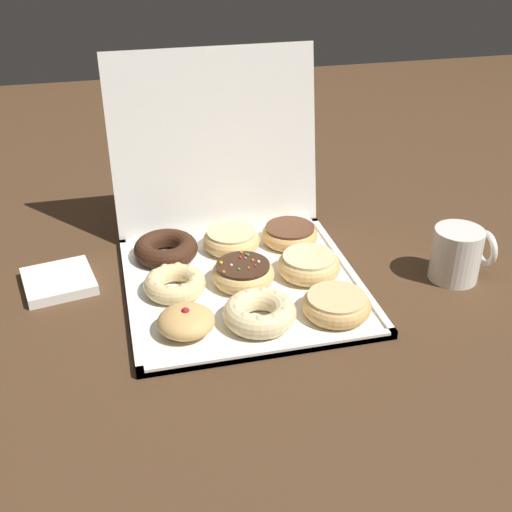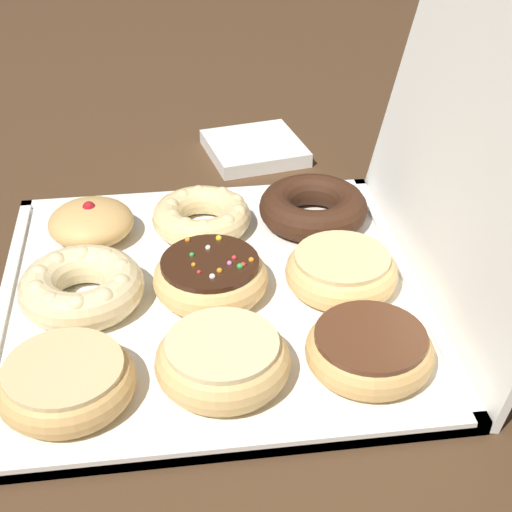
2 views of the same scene
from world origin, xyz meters
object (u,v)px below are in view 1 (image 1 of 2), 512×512
cruller_donut_1 (262,312)px  glazed_ring_donut_5 (310,266)px  donut_box (243,285)px  glazed_ring_donut_7 (231,240)px  jelly_filled_donut_0 (186,321)px  coffee_mug (458,253)px  cruller_donut_3 (174,282)px  chocolate_frosted_donut_8 (290,234)px  sprinkle_donut_4 (243,274)px  napkin_stack (59,281)px  glazed_ring_donut_2 (336,305)px  chocolate_cake_ring_donut_6 (166,249)px

cruller_donut_1 → glazed_ring_donut_5: same height
donut_box → glazed_ring_donut_7: size_ratio=3.70×
donut_box → jelly_filled_donut_0: jelly_filled_donut_0 is taller
glazed_ring_donut_5 → coffee_mug: size_ratio=1.05×
cruller_donut_3 → chocolate_frosted_donut_8: (0.24, 0.12, 0.00)m
sprinkle_donut_4 → napkin_stack: bearing=164.5°
cruller_donut_1 → sprinkle_donut_4: size_ratio=1.07×
chocolate_frosted_donut_8 → coffee_mug: coffee_mug is taller
glazed_ring_donut_2 → cruller_donut_3: (-0.25, 0.13, -0.00)m
cruller_donut_3 → sprinkle_donut_4: bearing=-3.4°
chocolate_cake_ring_donut_6 → napkin_stack: size_ratio=1.01×
glazed_ring_donut_5 → chocolate_frosted_donut_8: (0.00, 0.13, -0.00)m
coffee_mug → glazed_ring_donut_5: bearing=168.8°
chocolate_cake_ring_donut_6 → donut_box: bearing=-45.8°
cruller_donut_1 → sprinkle_donut_4: (-0.00, 0.12, -0.00)m
sprinkle_donut_4 → glazed_ring_donut_5: 0.12m
glazed_ring_donut_5 → napkin_stack: glazed_ring_donut_5 is taller
donut_box → glazed_ring_donut_7: (0.01, 0.13, 0.02)m
donut_box → jelly_filled_donut_0: (-0.12, -0.12, 0.02)m
glazed_ring_donut_5 → chocolate_frosted_donut_8: 0.13m
cruller_donut_3 → sprinkle_donut_4: 0.12m
donut_box → glazed_ring_donut_5: 0.12m
chocolate_cake_ring_donut_6 → sprinkle_donut_4: bearing=-46.6°
donut_box → chocolate_cake_ring_donut_6: bearing=134.2°
cruller_donut_1 → napkin_stack: (-0.32, 0.21, -0.02)m
chocolate_cake_ring_donut_6 → chocolate_frosted_donut_8: chocolate_cake_ring_donut_6 is taller
coffee_mug → napkin_stack: bearing=168.6°
jelly_filled_donut_0 → sprinkle_donut_4: size_ratio=0.82×
donut_box → glazed_ring_donut_5: (0.12, -0.00, 0.03)m
cruller_donut_3 → chocolate_frosted_donut_8: same height
chocolate_cake_ring_donut_6 → glazed_ring_donut_7: bearing=1.4°
glazed_ring_donut_5 → glazed_ring_donut_2: bearing=-87.0°
chocolate_frosted_donut_8 → coffee_mug: size_ratio=1.02×
sprinkle_donut_4 → chocolate_frosted_donut_8: (0.12, 0.13, -0.00)m
chocolate_cake_ring_donut_6 → chocolate_frosted_donut_8: size_ratio=1.09×
glazed_ring_donut_2 → glazed_ring_donut_5: (-0.01, 0.12, 0.00)m
sprinkle_donut_4 → chocolate_frosted_donut_8: 0.18m
glazed_ring_donut_7 → coffee_mug: (0.38, -0.19, 0.02)m
glazed_ring_donut_2 → glazed_ring_donut_7: glazed_ring_donut_7 is taller
cruller_donut_3 → napkin_stack: 0.22m
glazed_ring_donut_2 → napkin_stack: 0.50m
cruller_donut_1 → chocolate_frosted_donut_8: 0.28m
glazed_ring_donut_7 → napkin_stack: (-0.33, -0.04, -0.02)m
glazed_ring_donut_5 → glazed_ring_donut_7: glazed_ring_donut_5 is taller
sprinkle_donut_4 → glazed_ring_donut_7: size_ratio=1.01×
coffee_mug → napkin_stack: size_ratio=0.91×
cruller_donut_1 → coffee_mug: bearing=9.8°
chocolate_frosted_donut_8 → coffee_mug: (0.26, -0.18, 0.02)m
donut_box → cruller_donut_3: (-0.12, 0.00, 0.02)m
glazed_ring_donut_2 → napkin_stack: bearing=154.5°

